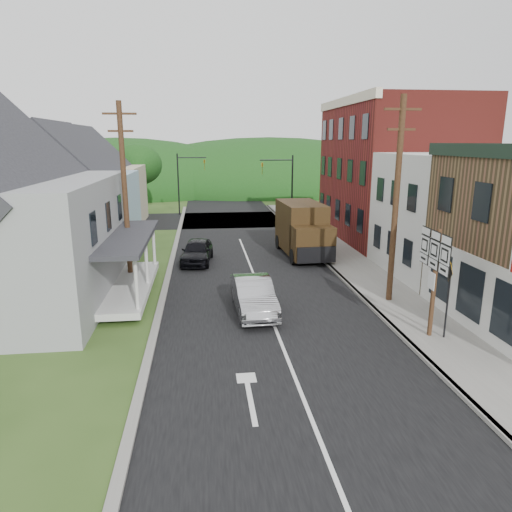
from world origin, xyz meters
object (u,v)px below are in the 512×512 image
object	(u,v)px
silver_sedan	(253,296)
route_sign_cluster	(434,268)
warning_sign	(448,289)
delivery_van	(303,230)
dark_sedan	(197,251)

from	to	relation	value
silver_sedan	route_sign_cluster	world-z (taller)	route_sign_cluster
warning_sign	delivery_van	bearing A→B (deg)	112.63
warning_sign	route_sign_cluster	bearing A→B (deg)	164.73
warning_sign	dark_sedan	bearing A→B (deg)	139.04
silver_sedan	dark_sedan	distance (m)	8.90
silver_sedan	dark_sedan	size ratio (longest dim) A/B	1.07
dark_sedan	delivery_van	size ratio (longest dim) A/B	0.69
route_sign_cluster	silver_sedan	bearing A→B (deg)	153.54
delivery_van	dark_sedan	bearing A→B (deg)	-173.60
silver_sedan	route_sign_cluster	bearing A→B (deg)	-31.94
route_sign_cluster	delivery_van	bearing A→B (deg)	101.23
silver_sedan	dark_sedan	bearing A→B (deg)	103.63
route_sign_cluster	warning_sign	distance (m)	0.89
silver_sedan	delivery_van	world-z (taller)	delivery_van
silver_sedan	warning_sign	bearing A→B (deg)	-31.83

